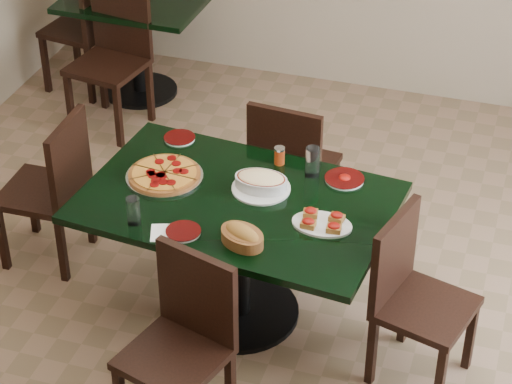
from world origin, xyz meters
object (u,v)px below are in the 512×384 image
(main_table, at_px, (237,228))
(lasagna_casserole, at_px, (261,182))
(back_table, at_px, (136,28))
(back_chair_near, at_px, (114,50))
(back_chair_left, at_px, (89,21))
(chair_near, at_px, (184,335))
(chair_left, at_px, (54,183))
(bread_basket, at_px, (242,236))
(chair_far, at_px, (291,163))
(pepperoni_pizza, at_px, (164,174))
(bruschetta_platter, at_px, (322,222))
(chair_right, at_px, (411,291))

(main_table, distance_m, lasagna_casserole, 0.27)
(back_table, xyz_separation_m, back_chair_near, (0.02, -0.42, 0.03))
(back_chair_left, height_order, lasagna_casserole, back_chair_left)
(chair_near, distance_m, back_chair_left, 3.37)
(lasagna_casserole, bearing_deg, main_table, -128.51)
(back_chair_left, distance_m, lasagna_casserole, 2.75)
(chair_left, xyz_separation_m, bread_basket, (1.26, -0.49, 0.28))
(main_table, distance_m, chair_far, 0.75)
(chair_near, bearing_deg, bread_basket, 88.88)
(back_chair_left, relative_size, pepperoni_pizza, 2.41)
(chair_far, bearing_deg, main_table, 89.56)
(chair_far, xyz_separation_m, lasagna_casserole, (0.02, -0.63, 0.28))
(chair_far, bearing_deg, back_chair_near, -27.06)
(chair_far, height_order, bread_basket, chair_far)
(chair_far, xyz_separation_m, pepperoni_pizza, (-0.49, -0.67, 0.25))
(chair_far, relative_size, lasagna_casserole, 3.08)
(lasagna_casserole, distance_m, bruschetta_platter, 0.42)
(chair_left, xyz_separation_m, back_chair_left, (-0.70, 1.92, 0.03))
(back_chair_near, bearing_deg, bread_basket, -42.38)
(chair_near, relative_size, bruschetta_platter, 3.01)
(chair_left, relative_size, back_chair_near, 0.94)
(chair_right, bearing_deg, back_table, 62.04)
(pepperoni_pizza, distance_m, bruschetta_platter, 0.89)
(back_chair_near, height_order, bruschetta_platter, back_chair_near)
(main_table, bearing_deg, bruschetta_platter, -5.00)
(main_table, relative_size, chair_near, 1.79)
(main_table, distance_m, bruschetta_platter, 0.51)
(main_table, xyz_separation_m, lasagna_casserole, (0.09, 0.12, 0.23))
(back_chair_near, bearing_deg, pepperoni_pizza, -47.95)
(bruschetta_platter, bearing_deg, bread_basket, -141.67)
(chair_near, distance_m, chair_right, 1.11)
(back_chair_left, bearing_deg, chair_left, 28.57)
(chair_near, relative_size, chair_left, 0.99)
(chair_far, distance_m, back_chair_left, 2.31)
(lasagna_casserole, distance_m, bread_basket, 0.45)
(chair_right, distance_m, bruschetta_platter, 0.54)
(main_table, height_order, chair_near, chair_near)
(main_table, xyz_separation_m, bruschetta_platter, (0.46, -0.09, 0.21))
(chair_far, xyz_separation_m, chair_left, (-1.19, -0.59, -0.00))
(main_table, xyz_separation_m, chair_far, (0.07, 0.74, -0.05))
(back_chair_left, height_order, bread_basket, back_chair_left)
(back_chair_near, bearing_deg, chair_near, -49.85)
(chair_near, distance_m, chair_left, 1.45)
(chair_left, relative_size, bruschetta_platter, 3.05)
(chair_near, height_order, pepperoni_pizza, chair_near)
(main_table, height_order, chair_far, chair_far)
(chair_right, relative_size, bread_basket, 3.24)
(chair_left, bearing_deg, back_table, -170.97)
(chair_left, distance_m, bruschetta_platter, 1.62)
(back_chair_near, relative_size, back_chair_left, 1.01)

